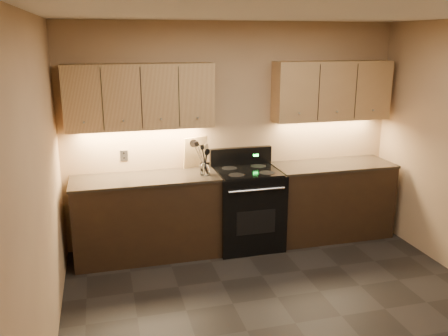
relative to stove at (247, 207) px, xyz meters
The scene contains 17 objects.
floor 1.75m from the stove, 92.72° to the right, with size 4.00×4.00×0.00m, color black.
ceiling 2.71m from the stove, 92.72° to the right, with size 4.00×4.00×0.00m, color silver.
wall_back 0.88m from the stove, 104.10° to the left, with size 4.00×0.04×2.60m, color tan.
wall_left 2.80m from the stove, 141.05° to the right, with size 0.04×4.00×2.60m, color tan.
counter_left 1.18m from the stove, behind, with size 1.62×0.62×0.93m.
counter_right 1.10m from the stove, ahead, with size 1.46×0.62×0.93m.
stove is the anchor object (origin of this frame).
upper_cab_left 1.78m from the stove, behind, with size 1.60×0.30×0.70m, color tan.
upper_cab_right 1.73m from the stove, ahead, with size 1.44×0.30×0.70m, color tan.
outlet_plate 1.55m from the stove, 167.24° to the left, with size 0.09×0.01×0.12m, color #B2B5BA.
utensil_crock 0.73m from the stove, behind, with size 0.14×0.14×0.14m.
cutting_board 0.89m from the stove, 152.77° to the left, with size 0.29×0.02×0.37m, color tan.
wooden_spoon 0.83m from the stove, behind, with size 0.06×0.06×0.33m, color tan, non-canonical shape.
black_spoon 0.81m from the stove, behind, with size 0.06×0.06×0.31m, color black, non-canonical shape.
black_turner 0.81m from the stove, behind, with size 0.08×0.08×0.33m, color black, non-canonical shape.
steel_spatula 0.82m from the stove, behind, with size 0.08×0.08×0.39m, color silver, non-canonical shape.
steel_skimmer 0.83m from the stove, behind, with size 0.09×0.09×0.39m, color silver, non-canonical shape.
Camera 1 is at (-1.54, -3.36, 2.41)m, focal length 38.00 mm.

